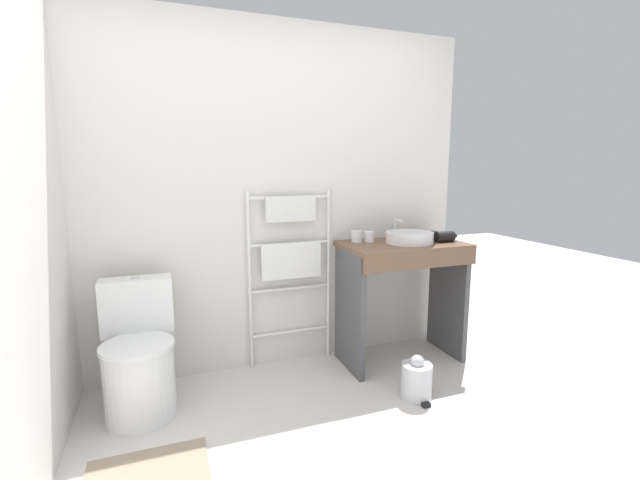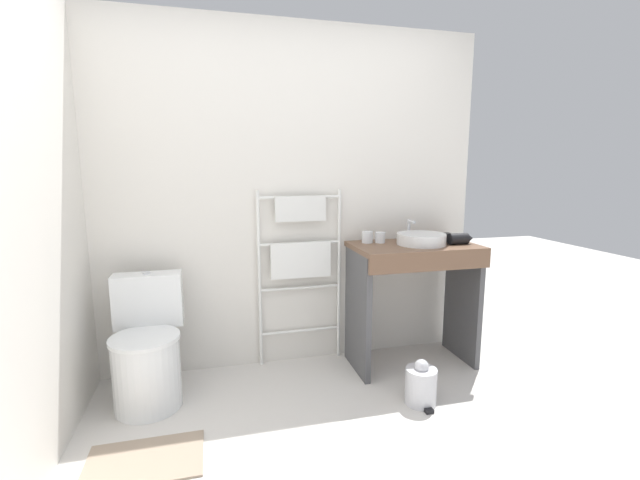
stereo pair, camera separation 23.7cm
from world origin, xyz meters
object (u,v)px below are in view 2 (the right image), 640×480
at_px(toilet, 147,353).
at_px(hair_dryer, 458,238).
at_px(sink_basin, 421,239).
at_px(cup_near_edge, 380,237).
at_px(trash_bin, 421,385).
at_px(towel_radiator, 301,250).
at_px(cup_near_wall, 367,237).

xyz_separation_m(toilet, hair_dryer, (2.12, 0.02, 0.62)).
bearing_deg(sink_basin, hair_dryer, -9.64).
height_order(cup_near_edge, trash_bin, cup_near_edge).
height_order(toilet, sink_basin, sink_basin).
relative_size(sink_basin, hair_dryer, 1.82).
bearing_deg(hair_dryer, toilet, -179.42).
xyz_separation_m(toilet, cup_near_edge, (1.59, 0.21, 0.62)).
height_order(towel_radiator, hair_dryer, towel_radiator).
xyz_separation_m(towel_radiator, cup_near_edge, (0.57, -0.11, 0.09)).
xyz_separation_m(sink_basin, trash_bin, (-0.23, -0.51, -0.82)).
relative_size(towel_radiator, sink_basin, 3.73).
height_order(cup_near_edge, hair_dryer, hair_dryer).
distance_m(sink_basin, trash_bin, 0.99).
bearing_deg(cup_near_edge, trash_bin, -87.99).
distance_m(hair_dryer, trash_bin, 1.06).
relative_size(cup_near_edge, hair_dryer, 0.41).
bearing_deg(towel_radiator, sink_basin, -16.91).
bearing_deg(sink_basin, trash_bin, -114.57).
distance_m(cup_near_wall, hair_dryer, 0.65).
bearing_deg(trash_bin, hair_dryer, 42.67).
height_order(sink_basin, cup_near_edge, sink_basin).
height_order(hair_dryer, trash_bin, hair_dryer).
relative_size(sink_basin, cup_near_wall, 4.10).
bearing_deg(hair_dryer, cup_near_edge, 160.41).
relative_size(cup_near_edge, trash_bin, 0.27).
bearing_deg(towel_radiator, cup_near_wall, -10.62).
xyz_separation_m(towel_radiator, hair_dryer, (1.09, -0.30, 0.09)).
bearing_deg(trash_bin, sink_basin, 65.43).
height_order(cup_near_wall, cup_near_edge, cup_near_wall).
distance_m(cup_near_wall, cup_near_edge, 0.09).
distance_m(toilet, cup_near_edge, 1.72).
relative_size(toilet, sink_basin, 2.28).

